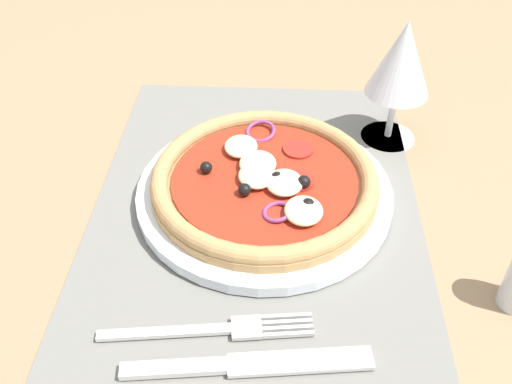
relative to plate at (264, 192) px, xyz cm
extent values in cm
cube|color=#9E7A56|center=(2.65, -0.78, -2.23)|extent=(190.00, 140.00, 2.40)
cube|color=slate|center=(2.65, -0.78, -0.83)|extent=(49.69, 33.71, 0.40)
cylinder|color=white|center=(0.00, 0.00, 0.00)|extent=(26.68, 26.68, 1.26)
cylinder|color=tan|center=(0.00, 0.00, 1.13)|extent=(23.49, 23.49, 1.00)
torus|color=tan|center=(0.00, 0.00, 1.99)|extent=(23.41, 23.41, 1.80)
cylinder|color=#A82D19|center=(0.00, 0.00, 1.78)|extent=(19.26, 19.26, 0.30)
ellipsoid|color=beige|center=(-4.50, -2.75, 2.53)|extent=(4.00, 3.60, 1.20)
ellipsoid|color=beige|center=(1.32, 2.04, 2.55)|extent=(4.17, 3.75, 1.25)
ellipsoid|color=beige|center=(5.31, 3.93, 2.55)|extent=(4.13, 3.72, 1.24)
ellipsoid|color=beige|center=(0.32, -0.83, 2.56)|extent=(4.22, 3.80, 1.27)
ellipsoid|color=beige|center=(-1.54, -1.25, 2.58)|extent=(4.34, 3.90, 1.30)
sphere|color=black|center=(4.62, 4.34, 2.63)|extent=(1.40, 1.40, 1.40)
sphere|color=black|center=(2.50, -1.86, 2.58)|extent=(1.31, 1.31, 1.31)
sphere|color=black|center=(-0.64, -6.08, 2.57)|extent=(1.28, 1.28, 1.28)
sphere|color=black|center=(0.67, 1.27, 2.59)|extent=(1.31, 1.31, 1.31)
sphere|color=black|center=(1.22, 3.98, 2.62)|extent=(1.39, 1.39, 1.39)
torus|color=#8E3D75|center=(5.22, 1.45, 2.18)|extent=(3.02, 3.01, 1.08)
torus|color=#8E3D75|center=(-7.88, -0.94, 2.18)|extent=(3.55, 3.48, 1.48)
cylinder|color=#A3281E|center=(0.40, 3.44, 2.08)|extent=(3.27, 3.27, 0.30)
cylinder|color=#A3281E|center=(1.00, 0.73, 2.08)|extent=(2.56, 2.56, 0.30)
cylinder|color=#A3281E|center=(-4.88, 3.44, 2.08)|extent=(3.29, 3.29, 0.30)
cube|color=silver|center=(17.50, -7.55, -0.41)|extent=(2.22, 11.19, 0.44)
cube|color=silver|center=(16.69, -0.76, -0.41)|extent=(2.48, 2.76, 0.44)
cube|color=silver|center=(17.17, 2.75, -0.41)|extent=(0.83, 4.33, 0.44)
cube|color=silver|center=(16.58, 2.67, -0.41)|extent=(0.83, 4.33, 0.44)
cube|color=silver|center=(15.98, 2.60, -0.41)|extent=(0.83, 4.33, 0.44)
cube|color=silver|center=(15.39, 2.53, -0.41)|extent=(0.83, 4.33, 0.44)
cube|color=silver|center=(20.83, -6.23, -0.32)|extent=(2.28, 8.49, 0.62)
cube|color=silver|center=(19.66, 3.70, -0.41)|extent=(3.35, 11.75, 0.44)
cylinder|color=silver|center=(-11.89, 14.39, -0.83)|extent=(6.40, 6.40, 0.40)
cylinder|color=silver|center=(-11.89, 14.39, 2.37)|extent=(0.80, 0.80, 6.00)
cone|color=silver|center=(-11.89, 14.39, 9.62)|extent=(7.20, 7.20, 8.50)
cone|color=#D1336B|center=(-11.89, 14.39, 9.36)|extent=(6.16, 6.16, 7.18)
camera|label=1|loc=(44.37, 1.50, 39.38)|focal=39.65mm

